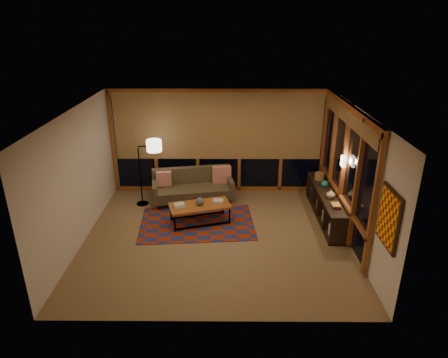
{
  "coord_description": "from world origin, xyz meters",
  "views": [
    {
      "loc": [
        0.21,
        -7.32,
        4.36
      ],
      "look_at": [
        0.16,
        0.45,
        1.15
      ],
      "focal_mm": 32.0,
      "sensor_mm": 36.0,
      "label": 1
    }
  ],
  "objects_px": {
    "floor_lamp": "(140,173)",
    "bookshelf": "(326,205)",
    "sofa": "(193,187)",
    "coffee_table": "(200,214)"
  },
  "relations": [
    {
      "from": "sofa",
      "to": "floor_lamp",
      "type": "distance_m",
      "value": 1.32
    },
    {
      "from": "coffee_table",
      "to": "floor_lamp",
      "type": "relative_size",
      "value": 0.82
    },
    {
      "from": "floor_lamp",
      "to": "bookshelf",
      "type": "relative_size",
      "value": 0.65
    },
    {
      "from": "floor_lamp",
      "to": "sofa",
      "type": "bearing_deg",
      "value": -5.39
    },
    {
      "from": "sofa",
      "to": "floor_lamp",
      "type": "height_order",
      "value": "floor_lamp"
    },
    {
      "from": "floor_lamp",
      "to": "bookshelf",
      "type": "distance_m",
      "value": 4.44
    },
    {
      "from": "sofa",
      "to": "floor_lamp",
      "type": "relative_size",
      "value": 1.19
    },
    {
      "from": "floor_lamp",
      "to": "bookshelf",
      "type": "bearing_deg",
      "value": -20.61
    },
    {
      "from": "coffee_table",
      "to": "bookshelf",
      "type": "height_order",
      "value": "bookshelf"
    },
    {
      "from": "floor_lamp",
      "to": "bookshelf",
      "type": "height_order",
      "value": "floor_lamp"
    }
  ]
}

